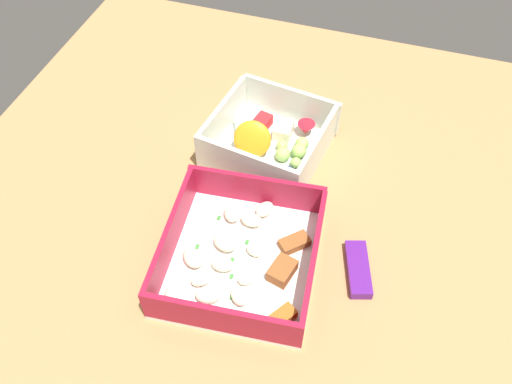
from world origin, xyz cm
name	(u,v)px	position (x,y,z in cm)	size (l,w,h in cm)	color
table_surface	(255,213)	(0.00, 0.00, 1.00)	(80.00, 80.00, 2.00)	#9E7547
pasta_container	(241,256)	(8.01, 1.00, 3.55)	(19.57, 18.47, 5.11)	white
fruit_bowl	(270,140)	(-10.06, -1.06, 4.02)	(15.84, 16.12, 5.84)	silver
candy_bar	(358,269)	(5.08, 13.92, 2.60)	(7.00, 2.40, 1.20)	#51197A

